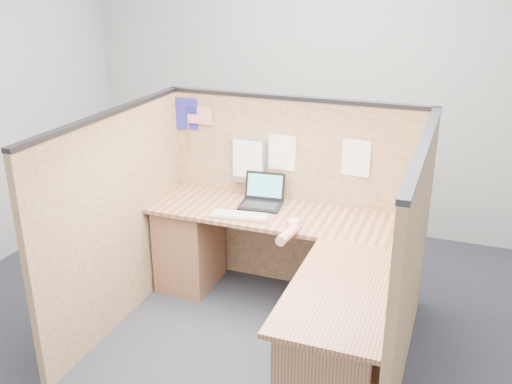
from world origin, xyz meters
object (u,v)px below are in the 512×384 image
at_px(keyboard, 240,216).
at_px(mouse, 294,225).
at_px(l_desk, 286,283).
at_px(laptop, 263,197).

relative_size(keyboard, mouse, 4.25).
distance_m(keyboard, mouse, 0.42).
relative_size(l_desk, keyboard, 4.43).
xyz_separation_m(l_desk, laptop, (-0.36, 0.51, 0.39)).
distance_m(l_desk, mouse, 0.41).
xyz_separation_m(l_desk, mouse, (-0.01, 0.19, 0.36)).
bearing_deg(keyboard, mouse, -10.61).
height_order(l_desk, laptop, laptop).
bearing_deg(keyboard, l_desk, -34.07).
bearing_deg(l_desk, mouse, 92.49).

